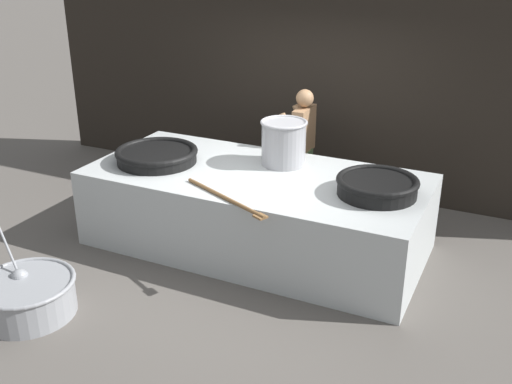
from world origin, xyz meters
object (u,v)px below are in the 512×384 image
(giant_wok_far, at_px, (377,186))
(prep_bowl_vegetables, at_px, (27,295))
(stock_pot, at_px, (284,142))
(giant_wok_near, at_px, (157,155))
(cook, at_px, (303,146))

(giant_wok_far, xyz_separation_m, prep_bowl_vegetables, (-2.77, -2.22, -0.81))
(stock_pot, bearing_deg, giant_wok_near, -157.06)
(stock_pot, distance_m, prep_bowl_vegetables, 3.21)
(stock_pot, xyz_separation_m, prep_bowl_vegetables, (-1.54, -2.65, -0.98))
(giant_wok_near, bearing_deg, prep_bowl_vegetables, -94.23)
(stock_pot, height_order, cook, cook)
(giant_wok_near, relative_size, prep_bowl_vegetables, 0.85)
(stock_pot, bearing_deg, giant_wok_far, -19.08)
(giant_wok_near, height_order, stock_pot, stock_pot)
(prep_bowl_vegetables, bearing_deg, stock_pot, 59.87)
(giant_wok_far, bearing_deg, giant_wok_near, -176.56)
(giant_wok_near, bearing_deg, giant_wok_far, 3.44)
(giant_wok_far, relative_size, prep_bowl_vegetables, 0.75)
(giant_wok_far, bearing_deg, prep_bowl_vegetables, -141.35)
(cook, bearing_deg, prep_bowl_vegetables, 66.57)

